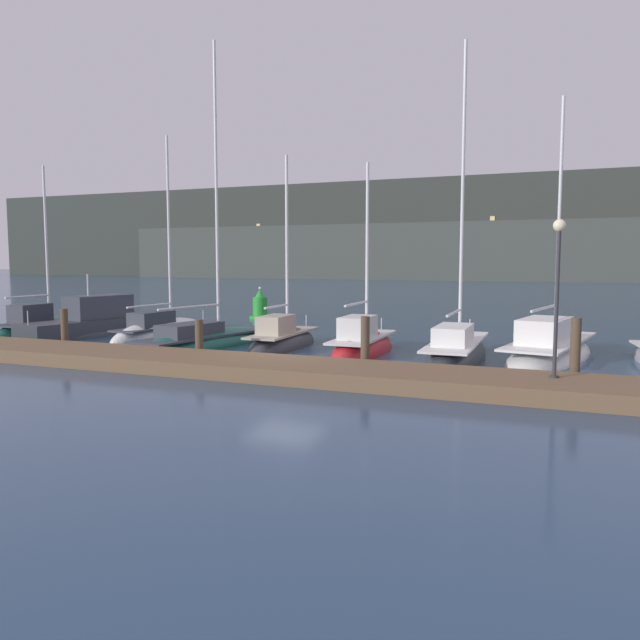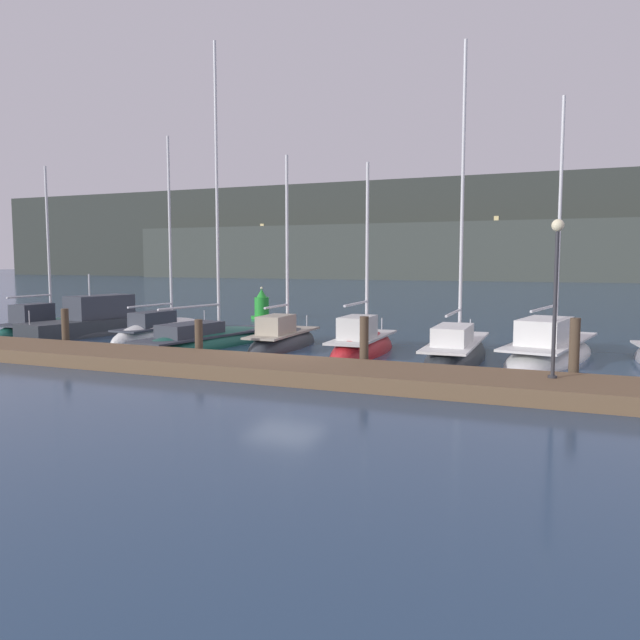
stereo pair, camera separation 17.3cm
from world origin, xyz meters
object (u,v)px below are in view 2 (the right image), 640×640
at_px(sailboat_berth_5, 283,345).
at_px(sailboat_berth_6, 362,350).
at_px(sailboat_berth_3, 164,334).
at_px(channel_buoy, 262,307).
at_px(sailboat_berth_8, 550,354).
at_px(sailboat_berth_1, 43,329).
at_px(motorboat_berth_2, 90,328).
at_px(sailboat_berth_4, 207,343).
at_px(sailboat_berth_7, 456,357).
at_px(dock_lamppost, 556,273).

distance_m(sailboat_berth_5, sailboat_berth_6, 3.44).
relative_size(sailboat_berth_3, channel_buoy, 5.20).
bearing_deg(sailboat_berth_8, sailboat_berth_5, -173.44).
height_order(sailboat_berth_3, sailboat_berth_5, sailboat_berth_3).
relative_size(sailboat_berth_1, motorboat_berth_2, 1.21).
height_order(sailboat_berth_1, channel_buoy, sailboat_berth_1).
bearing_deg(motorboat_berth_2, sailboat_berth_4, -8.84).
height_order(sailboat_berth_7, dock_lamppost, sailboat_berth_7).
bearing_deg(sailboat_berth_1, sailboat_berth_3, 5.44).
height_order(channel_buoy, dock_lamppost, dock_lamppost).
xyz_separation_m(sailboat_berth_1, channel_buoy, (6.64, 10.31, 0.55)).
bearing_deg(sailboat_berth_4, dock_lamppost, -18.60).
distance_m(sailboat_berth_7, sailboat_berth_8, 3.44).
bearing_deg(sailboat_berth_7, dock_lamppost, -54.93).
xyz_separation_m(sailboat_berth_1, motorboat_berth_2, (3.06, -0.11, 0.16)).
xyz_separation_m(sailboat_berth_1, sailboat_berth_7, (20.32, -0.98, -0.03)).
bearing_deg(sailboat_berth_4, sailboat_berth_7, 1.35).
distance_m(sailboat_berth_6, channel_buoy, 14.96).
height_order(sailboat_berth_6, dock_lamppost, sailboat_berth_6).
xyz_separation_m(sailboat_berth_6, sailboat_berth_7, (3.57, -0.29, -0.01)).
xyz_separation_m(sailboat_berth_5, channel_buoy, (-6.66, 10.83, 0.58)).
xyz_separation_m(sailboat_berth_3, sailboat_berth_5, (6.62, -1.15, 0.02)).
distance_m(sailboat_berth_3, dock_lamppost, 18.40).
bearing_deg(sailboat_berth_5, dock_lamppost, -26.81).
xyz_separation_m(sailboat_berth_1, sailboat_berth_6, (16.75, -0.70, -0.03)).
relative_size(sailboat_berth_4, sailboat_berth_7, 1.09).
distance_m(sailboat_berth_4, sailboat_berth_7, 10.11).
distance_m(sailboat_berth_5, channel_buoy, 12.73).
distance_m(sailboat_berth_1, motorboat_berth_2, 3.06).
height_order(sailboat_berth_6, sailboat_berth_7, sailboat_berth_7).
bearing_deg(motorboat_berth_2, sailboat_berth_7, -2.90).
bearing_deg(channel_buoy, motorboat_berth_2, -108.99).
bearing_deg(channel_buoy, sailboat_berth_8, -30.07).
relative_size(sailboat_berth_1, sailboat_berth_3, 0.87).
relative_size(sailboat_berth_4, dock_lamppost, 3.18).
bearing_deg(channel_buoy, dock_lamppost, -43.34).
bearing_deg(motorboat_berth_2, sailboat_berth_6, -2.46).
bearing_deg(sailboat_berth_6, sailboat_berth_1, 177.61).
distance_m(sailboat_berth_4, channel_buoy, 12.09).
xyz_separation_m(motorboat_berth_2, sailboat_berth_7, (17.27, -0.87, -0.20)).
bearing_deg(sailboat_berth_5, channel_buoy, 121.61).
height_order(sailboat_berth_4, sailboat_berth_8, sailboat_berth_4).
bearing_deg(sailboat_berth_8, sailboat_berth_3, -179.99).
relative_size(motorboat_berth_2, sailboat_berth_3, 0.72).
bearing_deg(channel_buoy, sailboat_berth_1, -122.79).
distance_m(sailboat_berth_4, sailboat_berth_5, 3.18).
xyz_separation_m(sailboat_berth_8, channel_buoy, (-16.71, 9.67, 0.53)).
bearing_deg(sailboat_berth_3, motorboat_berth_2, -168.38).
bearing_deg(sailboat_berth_3, sailboat_berth_5, -9.87).
relative_size(sailboat_berth_1, sailboat_berth_6, 1.10).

